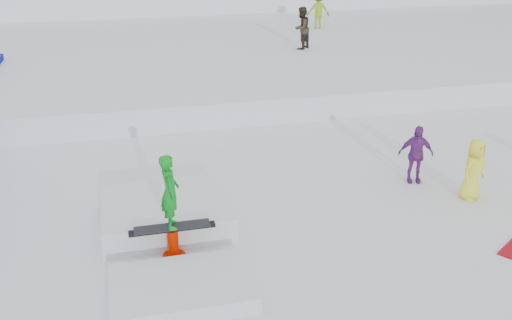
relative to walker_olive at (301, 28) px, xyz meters
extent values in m
plane|color=white|center=(-5.28, -13.58, -1.66)|extent=(120.00, 120.00, 0.00)
cube|color=white|center=(-5.28, 2.42, -1.26)|extent=(50.00, 18.00, 0.80)
cylinder|color=black|center=(-11.78, 0.62, -1.11)|extent=(0.05, 0.05, 1.10)
imported|color=#2C261A|center=(0.00, 0.00, 0.00)|extent=(1.06, 1.04, 1.72)
imported|color=#7EB219|center=(2.23, 4.22, 0.01)|extent=(1.24, 0.89, 1.74)
imported|color=#722A87|center=(-0.78, -11.29, -0.94)|extent=(0.90, 0.54, 1.43)
imported|color=#F8FF37|center=(0.04, -12.41, -0.94)|extent=(0.83, 0.72, 1.43)
cube|color=white|center=(-6.80, -11.97, -1.39)|extent=(2.60, 2.20, 0.54)
cube|color=white|center=(-6.80, -14.47, -1.51)|extent=(2.40, 1.60, 0.30)
cylinder|color=red|center=(-6.80, -13.27, -1.63)|extent=(0.44, 0.44, 0.06)
cylinder|color=red|center=(-6.80, -13.27, -1.36)|extent=(0.20, 0.20, 0.60)
cube|color=black|center=(-6.80, -13.27, -1.03)|extent=(1.60, 0.16, 0.06)
cube|color=black|center=(-6.80, -13.27, -0.98)|extent=(1.40, 0.28, 0.03)
imported|color=#078E1A|center=(-6.80, -13.27, -0.26)|extent=(0.34, 0.52, 1.42)
camera|label=1|loc=(-7.48, -22.54, 4.33)|focal=40.00mm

